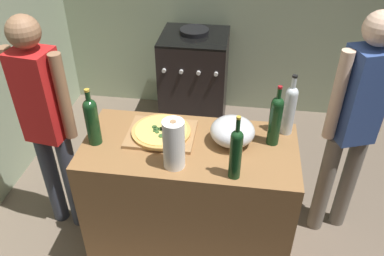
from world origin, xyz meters
name	(u,v)px	position (x,y,z in m)	size (l,w,h in m)	color
ground_plane	(218,186)	(0.00, 1.27, -0.01)	(4.00, 3.15, 0.02)	#6B5B4C
counter	(190,201)	(-0.14, 0.63, 0.46)	(1.25, 0.61, 0.92)	olive
cutting_board	(161,134)	(-0.32, 0.70, 0.93)	(0.40, 0.32, 0.02)	#9E7247
pizza	(161,131)	(-0.32, 0.70, 0.95)	(0.35, 0.35, 0.03)	tan
mixing_bowl	(233,131)	(0.10, 0.69, 1.00)	(0.26, 0.26, 0.16)	#B2B2B7
paper_towel_roll	(174,144)	(-0.20, 0.44, 1.06)	(0.12, 0.12, 0.29)	white
wine_bottle_green	(92,120)	(-0.69, 0.58, 1.08)	(0.08, 0.08, 0.35)	#143819
wine_bottle_clear	(275,119)	(0.33, 0.72, 1.08)	(0.07, 0.07, 0.38)	#143819
wine_bottle_dark	(290,108)	(0.42, 0.84, 1.09)	(0.07, 0.07, 0.39)	silver
wine_bottle_amber	(236,152)	(0.13, 0.40, 1.08)	(0.06, 0.06, 0.37)	#143819
stove	(194,81)	(-0.33, 2.20, 0.47)	(0.61, 0.59, 0.98)	black
person_in_stripes	(46,119)	(-1.08, 0.76, 0.92)	(0.40, 0.23, 1.60)	#383D4C
person_in_red	(355,120)	(0.84, 0.99, 0.94)	(0.38, 0.27, 1.63)	slate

